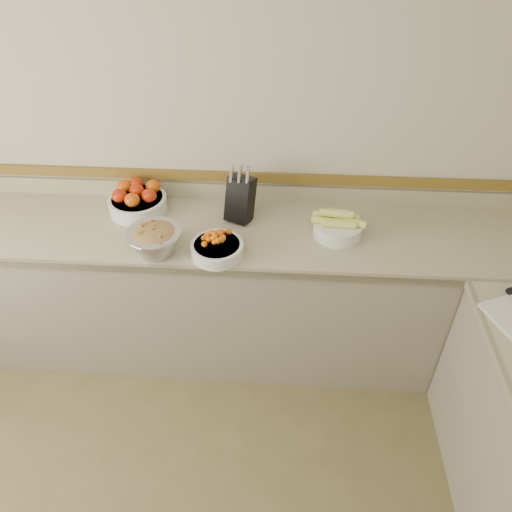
# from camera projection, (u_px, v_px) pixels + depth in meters

# --- Properties ---
(back_wall) EXTENTS (4.00, 0.00, 4.00)m
(back_wall) POSITION_uv_depth(u_px,v_px,m) (199.00, 134.00, 2.68)
(back_wall) COLOR #BBB59A
(back_wall) RESTS_ON ground_plane
(counter_back) EXTENTS (4.00, 0.65, 1.08)m
(counter_back) POSITION_uv_depth(u_px,v_px,m) (201.00, 290.00, 2.97)
(counter_back) COLOR tan
(counter_back) RESTS_ON ground_plane
(knife_block) EXTENTS (0.18, 0.20, 0.32)m
(knife_block) POSITION_uv_depth(u_px,v_px,m) (240.00, 198.00, 2.68)
(knife_block) COLOR black
(knife_block) RESTS_ON counter_back
(tomato_bowl) EXTENTS (0.32, 0.32, 0.16)m
(tomato_bowl) POSITION_uv_depth(u_px,v_px,m) (137.00, 200.00, 2.78)
(tomato_bowl) COLOR silver
(tomato_bowl) RESTS_ON counter_back
(cherry_tomato_bowl) EXTENTS (0.27, 0.27, 0.15)m
(cherry_tomato_bowl) POSITION_uv_depth(u_px,v_px,m) (217.00, 247.00, 2.49)
(cherry_tomato_bowl) COLOR silver
(cherry_tomato_bowl) RESTS_ON counter_back
(corn_bowl) EXTENTS (0.29, 0.26, 0.15)m
(corn_bowl) POSITION_uv_depth(u_px,v_px,m) (338.00, 226.00, 2.61)
(corn_bowl) COLOR silver
(corn_bowl) RESTS_ON counter_back
(rhubarb_bowl) EXTENTS (0.28, 0.28, 0.16)m
(rhubarb_bowl) POSITION_uv_depth(u_px,v_px,m) (155.00, 239.00, 2.48)
(rhubarb_bowl) COLOR #B2B2BA
(rhubarb_bowl) RESTS_ON counter_back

